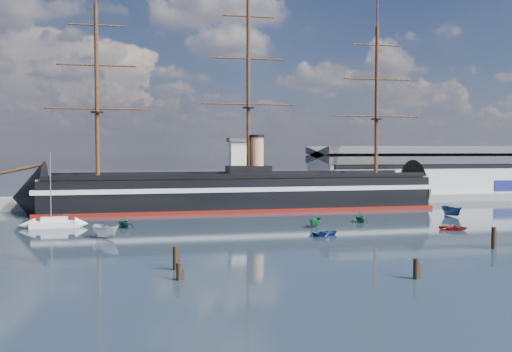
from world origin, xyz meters
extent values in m
plane|color=#1C242D|center=(0.00, 40.00, 0.00)|extent=(600.00, 600.00, 0.00)
cube|color=slate|center=(10.00, 76.00, 0.00)|extent=(180.00, 18.00, 2.00)
cube|color=#B7BABC|center=(58.00, 80.00, 7.00)|extent=(62.00, 20.00, 10.00)
cube|color=#3F4247|center=(58.00, 80.00, 12.60)|extent=(63.00, 21.00, 2.00)
cube|color=silver|center=(3.00, 73.00, 9.00)|extent=(4.00, 4.00, 14.00)
cube|color=#3F4247|center=(3.00, 73.00, 16.50)|extent=(5.00, 5.00, 1.00)
cube|color=black|center=(1.15, 60.00, 4.00)|extent=(88.13, 16.74, 7.00)
cube|color=silver|center=(1.15, 60.00, 5.20)|extent=(90.13, 16.99, 1.00)
cube|color=maroon|center=(1.15, 60.00, 0.35)|extent=(90.13, 16.95, 0.90)
cone|color=black|center=(-45.35, 60.00, 3.70)|extent=(14.13, 15.80, 15.68)
cone|color=black|center=(47.65, 60.00, 3.70)|extent=(11.13, 15.77, 15.68)
cube|color=brown|center=(1.15, 60.00, 7.60)|extent=(88.12, 15.46, 0.40)
cube|color=black|center=(3.15, 60.00, 9.00)|extent=(10.05, 6.08, 2.50)
cylinder|color=tan|center=(5.15, 60.00, 12.50)|extent=(3.20, 3.20, 9.00)
cylinder|color=#381E0F|center=(-50.85, 60.00, 9.00)|extent=(17.76, 0.85, 4.43)
cylinder|color=#381E0F|center=(-30.85, 60.00, 26.80)|extent=(0.90, 0.90, 38.00)
cylinder|color=#381E0F|center=(3.15, 60.00, 28.80)|extent=(0.90, 0.90, 42.00)
cylinder|color=#381E0F|center=(35.15, 60.00, 25.80)|extent=(0.90, 0.90, 36.00)
cube|color=white|center=(-37.13, 36.71, 0.56)|extent=(8.49, 2.67, 1.12)
cube|color=white|center=(-37.13, 36.71, 1.46)|extent=(4.54, 1.90, 0.90)
cylinder|color=#B2B2B7|center=(-37.70, 36.71, 7.31)|extent=(0.18, 0.18, 12.37)
imported|color=silver|center=(-27.55, 21.85, 0.00)|extent=(6.94, 6.13, 2.73)
imported|color=navy|center=(7.39, 17.11, 0.00)|extent=(2.34, 3.30, 1.43)
imported|color=#155F36|center=(8.80, 27.23, 0.00)|extent=(5.32, 4.39, 2.05)
imported|color=#103726|center=(-24.92, 34.07, 0.00)|extent=(7.03, 5.30, 2.37)
imported|color=#A52B21|center=(31.08, 18.57, 0.00)|extent=(2.82, 3.04, 1.39)
imported|color=navy|center=(42.18, 37.25, 0.00)|extent=(7.14, 3.27, 2.76)
imported|color=#1A4A32|center=(19.58, 32.24, 0.00)|extent=(6.19, 2.86, 2.24)
cylinder|color=black|center=(-18.57, -4.39, 0.00)|extent=(0.64, 0.64, 3.45)
cylinder|color=black|center=(6.43, -14.59, 0.00)|extent=(0.64, 0.64, 2.93)
cylinder|color=black|center=(26.33, 0.47, 0.00)|extent=(0.64, 0.64, 3.75)
cylinder|color=black|center=(-18.58, -9.68, 0.00)|extent=(0.64, 0.64, 2.52)
camera|label=1|loc=(-23.36, -70.36, 13.88)|focal=40.00mm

